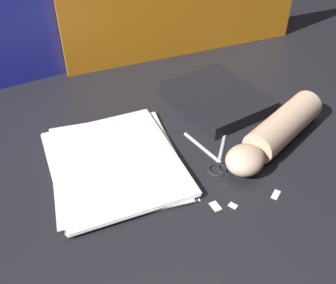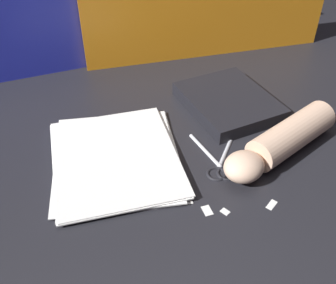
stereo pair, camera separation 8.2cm
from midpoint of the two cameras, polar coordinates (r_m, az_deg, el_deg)
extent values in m
plane|color=black|center=(0.87, 4.47, -2.75)|extent=(6.00, 6.00, 0.00)
cube|color=white|center=(0.87, -5.10, -2.48)|extent=(0.27, 0.32, 0.00)
cube|color=white|center=(0.87, -4.44, -2.39)|extent=(0.27, 0.32, 0.00)
cube|color=white|center=(0.87, -4.98, -2.32)|extent=(0.28, 0.33, 0.00)
cube|color=white|center=(0.86, -5.09, -2.50)|extent=(0.28, 0.33, 0.00)
cube|color=white|center=(0.86, -4.95, -2.24)|extent=(0.28, 0.33, 0.00)
cube|color=black|center=(1.04, 11.01, 5.67)|extent=(0.26, 0.29, 0.03)
sphere|color=silver|center=(0.86, 10.26, -3.39)|extent=(0.01, 0.01, 0.01)
cylinder|color=silver|center=(0.90, 7.96, -1.07)|extent=(0.04, 0.12, 0.01)
torus|color=black|center=(0.85, 11.31, -4.43)|extent=(0.06, 0.06, 0.01)
cylinder|color=silver|center=(0.91, 11.14, -0.93)|extent=(0.07, 0.11, 0.01)
torus|color=black|center=(0.85, 9.85, -4.52)|extent=(0.06, 0.06, 0.01)
cylinder|color=beige|center=(0.93, 19.95, 0.91)|extent=(0.24, 0.18, 0.07)
ellipsoid|color=beige|center=(0.82, 13.80, -3.60)|extent=(0.12, 0.11, 0.06)
cube|color=white|center=(0.78, 8.79, -9.93)|extent=(0.02, 0.03, 0.00)
cube|color=white|center=(0.78, 11.35, -10.01)|extent=(0.02, 0.02, 0.00)
cube|color=white|center=(0.81, 17.68, -8.80)|extent=(0.03, 0.03, 0.00)
camera|label=1|loc=(0.04, -87.14, 2.35)|focal=42.00mm
camera|label=2|loc=(0.04, 92.86, -2.35)|focal=42.00mm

